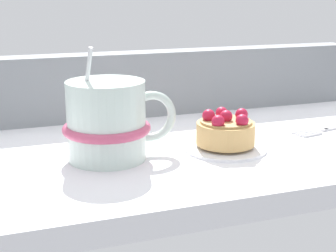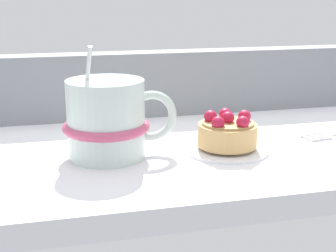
# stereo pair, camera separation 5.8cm
# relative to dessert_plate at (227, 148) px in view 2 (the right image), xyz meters

# --- Properties ---
(ground_plane) EXTENTS (0.76, 0.38, 0.03)m
(ground_plane) POSITION_rel_dessert_plate_xyz_m (-0.04, 0.05, -0.02)
(ground_plane) COLOR white
(window_rail_back) EXTENTS (0.75, 0.05, 0.10)m
(window_rail_back) POSITION_rel_dessert_plate_xyz_m (-0.04, 0.21, 0.05)
(window_rail_back) COLOR gray
(window_rail_back) RESTS_ON ground_plane
(dessert_plate) EXTENTS (0.11, 0.11, 0.01)m
(dessert_plate) POSITION_rel_dessert_plate_xyz_m (0.00, 0.00, 0.00)
(dessert_plate) COLOR white
(dessert_plate) RESTS_ON ground_plane
(raspberry_tart) EXTENTS (0.07, 0.07, 0.04)m
(raspberry_tart) POSITION_rel_dessert_plate_xyz_m (-0.00, -0.00, 0.02)
(raspberry_tart) COLOR tan
(raspberry_tart) RESTS_ON dessert_plate
(coffee_mug) EXTENTS (0.14, 0.11, 0.14)m
(coffee_mug) POSITION_rel_dessert_plate_xyz_m (-0.15, 0.02, 0.04)
(coffee_mug) COLOR silver
(coffee_mug) RESTS_ON ground_plane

